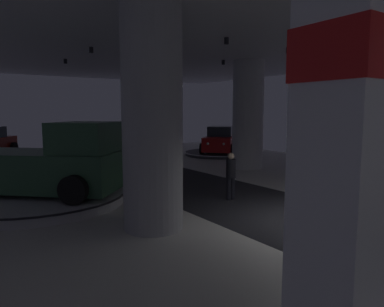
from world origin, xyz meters
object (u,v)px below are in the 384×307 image
at_px(column_right, 248,115).
at_px(pickup_truck_mid_left, 46,165).
at_px(visitor_walking_near, 231,173).
at_px(display_platform_far_right, 220,153).
at_px(display_car_far_right, 220,140).
at_px(column_left, 152,120).
at_px(display_platform_mid_left, 38,197).
at_px(brand_sign_pylon, 364,234).

relative_size(column_right, pickup_truck_mid_left, 1.04).
relative_size(column_right, visitor_walking_near, 3.46).
bearing_deg(display_platform_far_right, display_car_far_right, 42.99).
bearing_deg(pickup_truck_mid_left, visitor_walking_near, -30.56).
bearing_deg(display_car_far_right, visitor_walking_near, -127.48).
bearing_deg(column_right, pickup_truck_mid_left, -171.16).
xyz_separation_m(display_platform_far_right, display_car_far_right, (0.02, 0.02, 0.86)).
relative_size(pickup_truck_mid_left, display_car_far_right, 1.23).
relative_size(column_left, display_platform_far_right, 1.14).
relative_size(display_platform_far_right, display_car_far_right, 1.12).
relative_size(column_right, display_platform_mid_left, 0.97).
xyz_separation_m(brand_sign_pylon, visitor_walking_near, (5.21, 7.53, -1.16)).
relative_size(column_left, pickup_truck_mid_left, 1.04).
relative_size(column_left, display_platform_mid_left, 0.97).
bearing_deg(display_platform_mid_left, display_car_far_right, 26.59).
distance_m(column_right, display_platform_far_right, 6.11).
height_order(pickup_truck_mid_left, display_car_far_right, pickup_truck_mid_left).
height_order(column_right, brand_sign_pylon, column_right).
bearing_deg(column_right, brand_sign_pylon, -130.32).
height_order(column_left, display_car_far_right, column_left).
bearing_deg(visitor_walking_near, display_platform_far_right, 52.55).
relative_size(brand_sign_pylon, display_platform_mid_left, 0.70).
relative_size(display_platform_mid_left, display_platform_far_right, 1.18).
distance_m(display_platform_far_right, display_car_far_right, 0.86).
xyz_separation_m(column_left, pickup_truck_mid_left, (-1.66, 4.14, -1.49)).
bearing_deg(column_right, visitor_walking_near, -137.78).
bearing_deg(pickup_truck_mid_left, display_platform_far_right, 27.77).
bearing_deg(display_car_far_right, display_platform_far_right, -137.01).
height_order(brand_sign_pylon, display_platform_far_right, brand_sign_pylon).
height_order(display_platform_far_right, display_car_far_right, display_car_far_right).
relative_size(display_platform_mid_left, display_car_far_right, 1.32).
bearing_deg(pickup_truck_mid_left, column_left, -68.17).
bearing_deg(display_platform_mid_left, column_left, -66.56).
xyz_separation_m(column_right, column_left, (-8.64, -5.75, -0.00)).
distance_m(column_right, visitor_walking_near, 7.17).
height_order(brand_sign_pylon, display_platform_mid_left, brand_sign_pylon).
bearing_deg(column_right, display_platform_far_right, 65.54).
bearing_deg(column_left, visitor_walking_near, 17.24).
bearing_deg(display_car_far_right, column_right, -114.58).
bearing_deg(display_platform_mid_left, column_right, 7.46).
bearing_deg(display_platform_far_right, brand_sign_pylon, -126.26).
bearing_deg(visitor_walking_near, column_left, -162.76).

